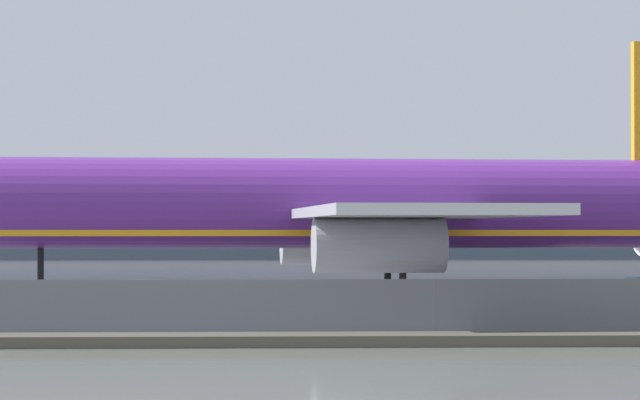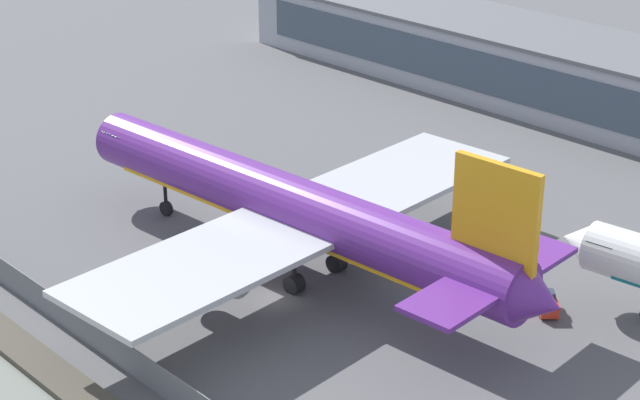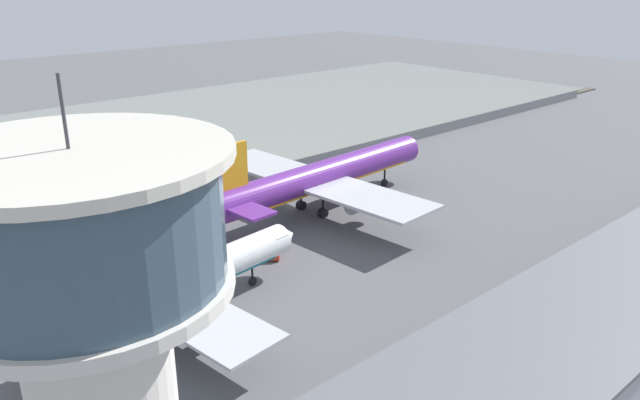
{
  "view_description": "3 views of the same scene",
  "coord_description": "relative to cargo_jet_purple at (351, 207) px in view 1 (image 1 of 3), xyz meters",
  "views": [
    {
      "loc": [
        -8.41,
        -85.8,
        4.97
      ],
      "look_at": [
        -4.54,
        2.99,
        6.75
      ],
      "focal_mm": 85.0,
      "sensor_mm": 36.0,
      "label": 1
    },
    {
      "loc": [
        62.68,
        -53.65,
        45.96
      ],
      "look_at": [
        -3.93,
        9.33,
        5.42
      ],
      "focal_mm": 60.0,
      "sensor_mm": 36.0,
      "label": 2
    },
    {
      "loc": [
        69.66,
        85.59,
        42.07
      ],
      "look_at": [
        2.56,
        10.09,
        4.55
      ],
      "focal_mm": 35.0,
      "sensor_mm": 36.0,
      "label": 3
    }
  ],
  "objects": [
    {
      "name": "ground_plane",
      "position": [
        2.61,
        -4.86,
        -6.36
      ],
      "size": [
        500.0,
        500.0,
        0.0
      ],
      "primitive_type": "plane",
      "color": "#565659"
    },
    {
      "name": "cargo_jet_purple",
      "position": [
        0.0,
        0.0,
        0.0
      ],
      "size": [
        56.8,
        48.76,
        16.67
      ],
      "color": "#602889",
      "rests_on": "ground"
    },
    {
      "name": "perimeter_fence",
      "position": [
        2.61,
        -20.86,
        -5.01
      ],
      "size": [
        280.0,
        0.1,
        2.71
      ],
      "color": "slate",
      "rests_on": "ground"
    },
    {
      "name": "shoreline_seawall",
      "position": [
        2.61,
        -25.36,
        -6.11
      ],
      "size": [
        320.0,
        3.0,
        0.5
      ],
      "color": "#474238",
      "rests_on": "ground"
    },
    {
      "name": "terminal_building",
      "position": [
        -5.62,
        56.82,
        -1.59
      ],
      "size": [
        113.75,
        17.01,
        9.52
      ],
      "color": "#9EA3AD",
      "rests_on": "ground"
    }
  ]
}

